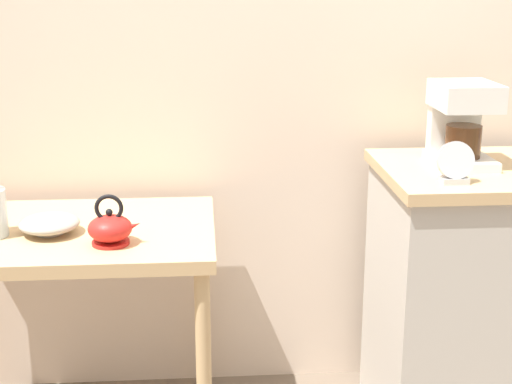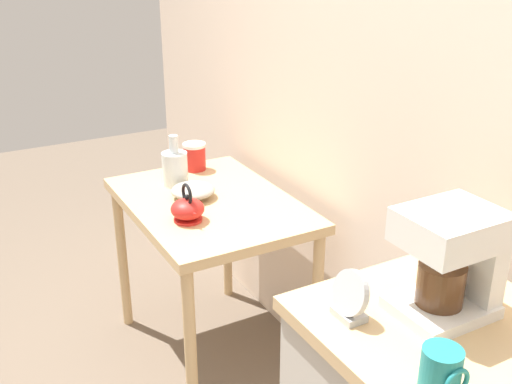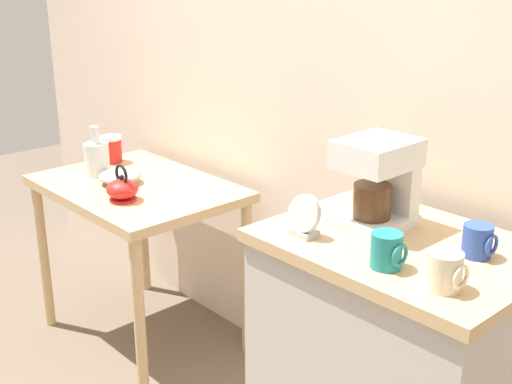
{
  "view_description": "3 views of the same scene",
  "coord_description": "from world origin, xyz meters",
  "px_view_note": "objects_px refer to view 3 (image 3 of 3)",
  "views": [
    {
      "loc": [
        -0.26,
        -2.15,
        1.48
      ],
      "look_at": [
        -0.1,
        0.02,
        0.85
      ],
      "focal_mm": 52.94,
      "sensor_mm": 36.0,
      "label": 1
    },
    {
      "loc": [
        1.4,
        -0.87,
        1.72
      ],
      "look_at": [
        -0.23,
        0.03,
        0.93
      ],
      "focal_mm": 42.9,
      "sensor_mm": 36.0,
      "label": 2
    },
    {
      "loc": [
        1.66,
        -1.38,
        1.65
      ],
      "look_at": [
        0.12,
        0.03,
        0.91
      ],
      "focal_mm": 47.26,
      "sensor_mm": 36.0,
      "label": 3
    }
  ],
  "objects_px": {
    "bowl_stoneware": "(120,176)",
    "glass_carafe_vase": "(97,157)",
    "mug_blue": "(478,241)",
    "mug_small_cream": "(445,271)",
    "table_clock": "(304,218)",
    "teakettle": "(123,189)",
    "mug_dark_teal": "(387,251)",
    "coffee_maker": "(380,178)",
    "canister_enamel": "(111,149)"
  },
  "relations": [
    {
      "from": "coffee_maker",
      "to": "bowl_stoneware",
      "type": "bearing_deg",
      "value": -175.05
    },
    {
      "from": "mug_small_cream",
      "to": "table_clock",
      "type": "distance_m",
      "value": 0.45
    },
    {
      "from": "teakettle",
      "to": "glass_carafe_vase",
      "type": "bearing_deg",
      "value": 164.76
    },
    {
      "from": "glass_carafe_vase",
      "to": "mug_small_cream",
      "type": "relative_size",
      "value": 2.33
    },
    {
      "from": "teakettle",
      "to": "mug_small_cream",
      "type": "distance_m",
      "value": 1.44
    },
    {
      "from": "glass_carafe_vase",
      "to": "mug_dark_teal",
      "type": "relative_size",
      "value": 2.34
    },
    {
      "from": "teakettle",
      "to": "canister_enamel",
      "type": "bearing_deg",
      "value": 153.75
    },
    {
      "from": "canister_enamel",
      "to": "mug_dark_teal",
      "type": "relative_size",
      "value": 1.33
    },
    {
      "from": "canister_enamel",
      "to": "mug_dark_teal",
      "type": "bearing_deg",
      "value": -7.95
    },
    {
      "from": "glass_carafe_vase",
      "to": "coffee_maker",
      "type": "relative_size",
      "value": 0.83
    },
    {
      "from": "bowl_stoneware",
      "to": "table_clock",
      "type": "distance_m",
      "value": 1.2
    },
    {
      "from": "mug_dark_teal",
      "to": "mug_blue",
      "type": "distance_m",
      "value": 0.26
    },
    {
      "from": "teakettle",
      "to": "glass_carafe_vase",
      "type": "relative_size",
      "value": 0.71
    },
    {
      "from": "mug_blue",
      "to": "mug_small_cream",
      "type": "xyz_separation_m",
      "value": [
        0.04,
        -0.22,
        0.0
      ]
    },
    {
      "from": "canister_enamel",
      "to": "teakettle",
      "type": "bearing_deg",
      "value": -26.25
    },
    {
      "from": "canister_enamel",
      "to": "coffee_maker",
      "type": "distance_m",
      "value": 1.58
    },
    {
      "from": "mug_dark_teal",
      "to": "bowl_stoneware",
      "type": "bearing_deg",
      "value": 175.8
    },
    {
      "from": "bowl_stoneware",
      "to": "canister_enamel",
      "type": "xyz_separation_m",
      "value": [
        -0.3,
        0.14,
        0.03
      ]
    },
    {
      "from": "mug_blue",
      "to": "mug_dark_teal",
      "type": "bearing_deg",
      "value": -117.4
    },
    {
      "from": "table_clock",
      "to": "coffee_maker",
      "type": "bearing_deg",
      "value": 68.75
    },
    {
      "from": "canister_enamel",
      "to": "table_clock",
      "type": "relative_size",
      "value": 1.01
    },
    {
      "from": "bowl_stoneware",
      "to": "mug_dark_teal",
      "type": "relative_size",
      "value": 1.91
    },
    {
      "from": "mug_blue",
      "to": "table_clock",
      "type": "distance_m",
      "value": 0.47
    },
    {
      "from": "mug_blue",
      "to": "table_clock",
      "type": "height_order",
      "value": "table_clock"
    },
    {
      "from": "glass_carafe_vase",
      "to": "mug_small_cream",
      "type": "distance_m",
      "value": 1.8
    },
    {
      "from": "bowl_stoneware",
      "to": "glass_carafe_vase",
      "type": "xyz_separation_m",
      "value": [
        -0.17,
        -0.0,
        0.05
      ]
    },
    {
      "from": "mug_blue",
      "to": "glass_carafe_vase",
      "type": "bearing_deg",
      "value": -175.86
    },
    {
      "from": "glass_carafe_vase",
      "to": "mug_blue",
      "type": "distance_m",
      "value": 1.76
    },
    {
      "from": "bowl_stoneware",
      "to": "coffee_maker",
      "type": "relative_size",
      "value": 0.68
    },
    {
      "from": "bowl_stoneware",
      "to": "mug_dark_teal",
      "type": "bearing_deg",
      "value": -4.2
    },
    {
      "from": "mug_small_cream",
      "to": "coffee_maker",
      "type": "bearing_deg",
      "value": 149.61
    },
    {
      "from": "coffee_maker",
      "to": "table_clock",
      "type": "xyz_separation_m",
      "value": [
        -0.09,
        -0.22,
        -0.09
      ]
    },
    {
      "from": "mug_blue",
      "to": "mug_small_cream",
      "type": "relative_size",
      "value": 0.94
    },
    {
      "from": "glass_carafe_vase",
      "to": "table_clock",
      "type": "distance_m",
      "value": 1.36
    },
    {
      "from": "teakettle",
      "to": "mug_small_cream",
      "type": "height_order",
      "value": "mug_small_cream"
    },
    {
      "from": "bowl_stoneware",
      "to": "table_clock",
      "type": "height_order",
      "value": "table_clock"
    },
    {
      "from": "bowl_stoneware",
      "to": "glass_carafe_vase",
      "type": "bearing_deg",
      "value": -178.68
    },
    {
      "from": "mug_dark_teal",
      "to": "canister_enamel",
      "type": "bearing_deg",
      "value": 172.05
    },
    {
      "from": "teakettle",
      "to": "coffee_maker",
      "type": "distance_m",
      "value": 1.12
    },
    {
      "from": "canister_enamel",
      "to": "coffee_maker",
      "type": "height_order",
      "value": "coffee_maker"
    },
    {
      "from": "bowl_stoneware",
      "to": "mug_dark_teal",
      "type": "xyz_separation_m",
      "value": [
        1.46,
        -0.11,
        0.18
      ]
    },
    {
      "from": "glass_carafe_vase",
      "to": "mug_blue",
      "type": "relative_size",
      "value": 2.49
    },
    {
      "from": "bowl_stoneware",
      "to": "mug_blue",
      "type": "distance_m",
      "value": 1.59
    },
    {
      "from": "glass_carafe_vase",
      "to": "mug_blue",
      "type": "xyz_separation_m",
      "value": [
        1.75,
        0.13,
        0.13
      ]
    },
    {
      "from": "bowl_stoneware",
      "to": "mug_small_cream",
      "type": "height_order",
      "value": "mug_small_cream"
    },
    {
      "from": "glass_carafe_vase",
      "to": "table_clock",
      "type": "relative_size",
      "value": 1.79
    },
    {
      "from": "teakettle",
      "to": "mug_blue",
      "type": "distance_m",
      "value": 1.41
    },
    {
      "from": "mug_dark_teal",
      "to": "table_clock",
      "type": "height_order",
      "value": "table_clock"
    },
    {
      "from": "teakettle",
      "to": "table_clock",
      "type": "xyz_separation_m",
      "value": [
        0.98,
        -0.01,
        0.17
      ]
    },
    {
      "from": "canister_enamel",
      "to": "table_clock",
      "type": "height_order",
      "value": "table_clock"
    }
  ]
}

